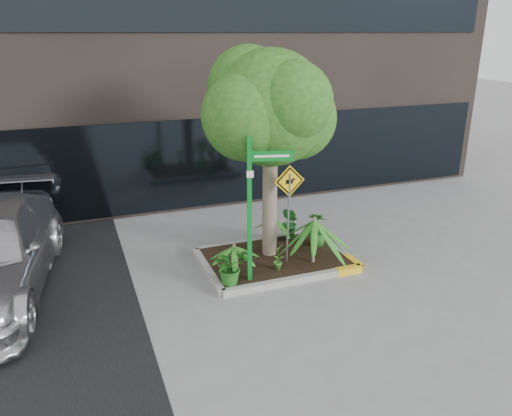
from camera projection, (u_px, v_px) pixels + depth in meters
name	position (u px, v px, depth m)	size (l,w,h in m)	color
ground	(272.00, 269.00, 11.16)	(80.00, 80.00, 0.00)	gray
planter	(276.00, 258.00, 11.45)	(3.35, 2.36, 0.15)	#9E9E99
tree	(270.00, 108.00, 10.51)	(3.19, 2.83, 4.79)	gray
palm_front	(315.00, 220.00, 10.85)	(1.19, 1.19, 1.33)	gray
palm_left	(234.00, 246.00, 10.41)	(0.77, 0.77, 0.85)	gray
palm_back	(276.00, 219.00, 12.06)	(0.71, 0.71, 0.79)	gray
shrub_a	(230.00, 267.00, 10.12)	(0.66, 0.66, 0.74)	#20611B
shrub_b	(317.00, 229.00, 11.92)	(0.47, 0.47, 0.84)	#266D20
shrub_c	(278.00, 256.00, 10.73)	(0.32, 0.32, 0.61)	#367123
shrub_d	(290.00, 223.00, 12.29)	(0.46, 0.46, 0.83)	#1B5F20
street_sign_post	(252.00, 196.00, 9.85)	(0.91, 1.08, 3.17)	#0B7E23
cattle_sign	(289.00, 198.00, 10.65)	(0.69, 0.13, 2.24)	slate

